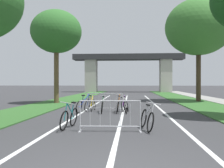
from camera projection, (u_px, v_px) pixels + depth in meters
grass_verge_left at (69, 99)px, 24.40m from camera, size 3.04×48.53×0.05m
grass_verge_right at (186, 100)px, 23.58m from camera, size 3.04×48.53×0.05m
sidewalk_path_right at (214, 100)px, 23.38m from camera, size 2.22×48.53×0.08m
lane_stripe_center at (125, 105)px, 18.19m from camera, size 0.14×28.08×0.01m
lane_stripe_right_lane at (156, 105)px, 18.02m from camera, size 0.14×28.08×0.01m
lane_stripe_left_lane at (94, 105)px, 18.35m from camera, size 0.14×28.08×0.01m
overpass_bridge at (128, 66)px, 44.17m from camera, size 19.37×2.98×6.69m
tree_left_pine_near at (56, 32)px, 19.68m from camera, size 3.99×3.99×7.38m
tree_right_pine_far at (199, 27)px, 21.51m from camera, size 5.71×5.71×8.88m
crowd_barrier_nearest at (110, 116)px, 8.30m from camera, size 2.09×0.54×1.05m
crowd_barrier_second at (105, 102)px, 14.23m from camera, size 2.09×0.53×1.05m
bicycle_orange_0 at (118, 106)px, 13.77m from camera, size 0.50×1.73×1.00m
bicycle_blue_1 at (83, 105)px, 13.73m from camera, size 0.83×1.77×1.05m
bicycle_purple_2 at (124, 105)px, 14.68m from camera, size 0.48×1.70×0.93m
bicycle_green_3 at (102, 106)px, 13.64m from camera, size 0.44×1.71×0.94m
bicycle_white_4 at (126, 106)px, 13.58m from camera, size 0.52×1.67×0.98m
bicycle_yellow_5 at (92, 104)px, 14.69m from camera, size 0.54×1.70×0.93m
bicycle_teal_6 at (69, 118)px, 8.90m from camera, size 0.49×1.66×1.00m
bicycle_silver_7 at (147, 119)px, 8.65m from camera, size 0.67×1.65×1.01m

